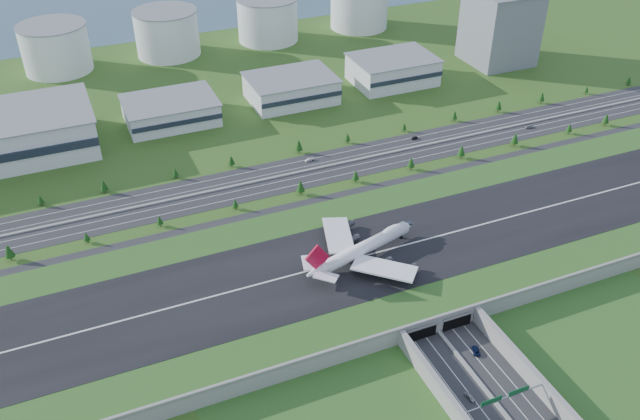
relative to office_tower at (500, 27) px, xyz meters
name	(u,v)px	position (x,y,z in m)	size (l,w,h in m)	color
ground	(384,264)	(-200.00, -195.00, -27.50)	(1200.00, 1200.00, 0.00)	#2B5B1C
airfield_deck	(385,257)	(-200.00, -195.09, -23.38)	(520.00, 100.00, 9.20)	gray
underpass_road	(510,414)	(-200.00, -294.42, -24.07)	(38.80, 120.40, 8.00)	#28282B
sign_gantry_near	(505,399)	(-200.00, -290.04, -20.55)	(38.70, 0.70, 9.80)	gray
north_expressway	(309,170)	(-200.00, -100.00, -27.44)	(560.00, 36.00, 0.12)	#28282B
tree_row	(343,158)	(-179.20, -102.10, -22.86)	(505.66, 48.70, 8.46)	#3D2819
hangar_mid_a	(171,111)	(-260.00, -5.00, -20.00)	(58.00, 42.00, 15.00)	silver
hangar_mid_b	(291,89)	(-175.00, -5.00, -19.00)	(58.00, 42.00, 17.00)	silver
hangar_mid_c	(393,70)	(-95.00, -5.00, -18.00)	(58.00, 42.00, 19.00)	silver
office_tower	(500,27)	(0.00, 0.00, 0.00)	(46.00, 46.00, 55.00)	gray
fuel_tank_a	(56,48)	(-320.00, 115.00, -10.00)	(50.00, 50.00, 35.00)	white
fuel_tank_b	(167,33)	(-235.00, 115.00, -10.00)	(50.00, 50.00, 35.00)	white
fuel_tank_c	(268,20)	(-150.00, 115.00, -10.00)	(50.00, 50.00, 35.00)	white
fuel_tank_d	(359,7)	(-65.00, 115.00, -10.00)	(50.00, 50.00, 35.00)	white
boeing_747	(363,248)	(-212.30, -195.89, -13.69)	(64.59, 60.23, 20.45)	white
car_0	(470,397)	(-207.59, -280.28, -26.52)	(2.02, 5.03, 1.71)	#A2A2A6
car_2	(476,351)	(-191.98, -260.82, -26.57)	(2.70, 5.86, 1.63)	#0B1438
car_5	(414,138)	(-124.07, -90.01, -26.64)	(1.56, 4.47, 1.47)	black
car_6	(529,127)	(-47.28, -105.59, -26.55)	(2.75, 5.97, 1.66)	#A2A1A6
car_7	(309,160)	(-196.01, -89.50, -26.59)	(2.21, 5.44, 1.58)	white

